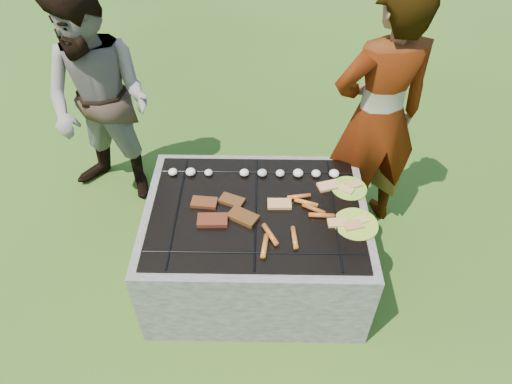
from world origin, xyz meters
TOP-DOWN VIEW (x-y plane):
  - lawn at (0.00, 0.00)m, footprint 60.00×60.00m
  - fire_pit at (0.00, 0.00)m, footprint 1.30×1.00m
  - mushrooms at (0.02, 0.29)m, footprint 1.06×0.06m
  - pork_slabs at (-0.19, -0.04)m, footprint 0.40×0.28m
  - sausages at (0.21, -0.11)m, footprint 0.42×0.48m
  - bread_on_grate at (0.31, 0.06)m, footprint 0.45×0.39m
  - plate_far at (0.56, 0.19)m, footprint 0.28×0.28m
  - plate_near at (0.56, -0.11)m, footprint 0.27×0.27m
  - cook at (0.75, 0.55)m, footprint 0.72×0.56m
  - bystander at (-1.06, 0.79)m, footprint 0.93×0.82m

SIDE VIEW (x-z plane):
  - lawn at x=0.00m, z-range 0.00..0.00m
  - fire_pit at x=0.00m, z-range -0.03..0.59m
  - plate_far at x=0.56m, z-range 0.59..0.62m
  - plate_near at x=0.56m, z-range 0.59..0.63m
  - bread_on_grate at x=0.31m, z-range 0.61..0.63m
  - pork_slabs at x=-0.19m, z-range 0.61..0.64m
  - sausages at x=0.21m, z-range 0.61..0.64m
  - mushrooms at x=0.02m, z-range 0.61..0.65m
  - bystander at x=-1.06m, z-range 0.00..1.59m
  - cook at x=0.75m, z-range 0.00..1.74m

